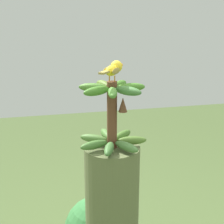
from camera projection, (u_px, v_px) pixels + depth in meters
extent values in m
cylinder|color=brown|center=(112.00, 115.00, 1.37)|extent=(0.04, 0.04, 0.28)
ellipsoid|color=#416D2E|center=(94.00, 145.00, 1.36)|extent=(0.13, 0.07, 0.04)
ellipsoid|color=#3E6C32|center=(109.00, 149.00, 1.32)|extent=(0.08, 0.13, 0.04)
ellipsoid|color=#487537|center=(127.00, 147.00, 1.34)|extent=(0.09, 0.13, 0.04)
ellipsoid|color=#4F742B|center=(132.00, 140.00, 1.41)|extent=(0.13, 0.05, 0.04)
ellipsoid|color=#446E27|center=(123.00, 135.00, 1.47)|extent=(0.12, 0.11, 0.04)
ellipsoid|color=#477530|center=(106.00, 134.00, 1.48)|extent=(0.05, 0.13, 0.04)
ellipsoid|color=#4A7433|center=(94.00, 139.00, 1.43)|extent=(0.12, 0.10, 0.04)
ellipsoid|color=#3F7324|center=(119.00, 85.00, 1.40)|extent=(0.10, 0.12, 0.04)
ellipsoid|color=#4F6B26|center=(104.00, 85.00, 1.40)|extent=(0.07, 0.13, 0.04)
ellipsoid|color=#45772A|center=(93.00, 88.00, 1.35)|extent=(0.13, 0.09, 0.04)
ellipsoid|color=#417826|center=(97.00, 91.00, 1.29)|extent=(0.13, 0.09, 0.04)
ellipsoid|color=#467E2E|center=(113.00, 93.00, 1.26)|extent=(0.06, 0.13, 0.04)
ellipsoid|color=#427337|center=(128.00, 91.00, 1.29)|extent=(0.11, 0.12, 0.04)
ellipsoid|color=#427B26|center=(130.00, 87.00, 1.35)|extent=(0.13, 0.04, 0.04)
cone|color=#4C2D1E|center=(123.00, 104.00, 1.37)|extent=(0.04, 0.04, 0.06)
cone|color=brown|center=(123.00, 105.00, 1.34)|extent=(0.04, 0.04, 0.06)
cylinder|color=#C68933|center=(115.00, 79.00, 1.32)|extent=(0.01, 0.01, 0.02)
cylinder|color=#C68933|center=(109.00, 78.00, 1.33)|extent=(0.01, 0.01, 0.02)
ellipsoid|color=yellow|center=(112.00, 70.00, 1.31)|extent=(0.09, 0.10, 0.04)
ellipsoid|color=olive|center=(116.00, 71.00, 1.30)|extent=(0.05, 0.06, 0.03)
ellipsoid|color=olive|center=(107.00, 70.00, 1.32)|extent=(0.05, 0.06, 0.03)
cube|color=olive|center=(104.00, 73.00, 1.25)|extent=(0.05, 0.05, 0.01)
sphere|color=yellow|center=(116.00, 66.00, 1.35)|extent=(0.05, 0.05, 0.05)
sphere|color=black|center=(113.00, 65.00, 1.36)|extent=(0.01, 0.01, 0.01)
cone|color=orange|center=(120.00, 65.00, 1.37)|extent=(0.03, 0.03, 0.02)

